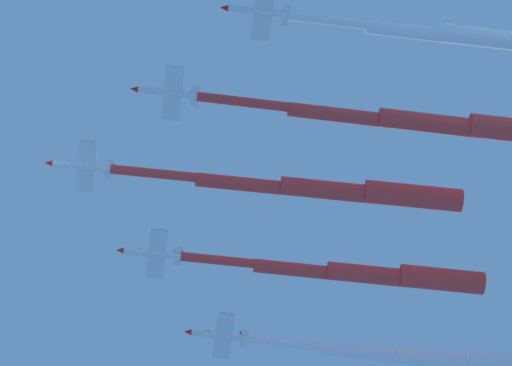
{
  "coord_description": "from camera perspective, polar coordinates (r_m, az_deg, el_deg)",
  "views": [
    {
      "loc": [
        -70.57,
        -24.24,
        -21.55
      ],
      "look_at": [
        0.0,
        0.0,
        151.53
      ],
      "focal_mm": 88.45,
      "sensor_mm": 36.0,
      "label": 1
    }
  ],
  "objects": [
    {
      "name": "jet_starboard_mid",
      "position": [
        202.71,
        8.21,
        -7.88
      ],
      "size": [
        28.89,
        53.97,
        3.75
      ],
      "color": "silver"
    },
    {
      "name": "jet_port_inner",
      "position": [
        185.77,
        8.01,
        2.72
      ],
      "size": [
        31.35,
        59.82,
        3.73
      ],
      "color": "silver"
    },
    {
      "name": "jet_port_mid",
      "position": [
        185.26,
        10.42,
        6.52
      ],
      "size": [
        27.33,
        52.06,
        3.75
      ],
      "color": "silver"
    },
    {
      "name": "jet_lead",
      "position": [
        188.29,
        3.37,
        -0.3
      ],
      "size": [
        29.45,
        57.75,
        3.77
      ],
      "color": "silver"
    },
    {
      "name": "jet_starboard_inner",
      "position": [
        194.29,
        5.12,
        -4.12
      ],
      "size": [
        27.07,
        52.39,
        3.72
      ],
      "color": "silver"
    }
  ]
}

